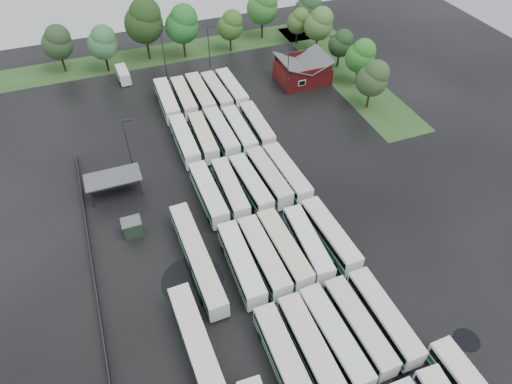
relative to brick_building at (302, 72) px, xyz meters
name	(u,v)px	position (x,y,z in m)	size (l,w,h in m)	color
ground	(274,268)	(-24.00, -42.77, -1.87)	(160.00, 160.00, 0.00)	black
brick_building	(302,72)	(0.00, 0.00, 0.00)	(10.07, 8.60, 5.39)	maroon
wash_shed	(113,178)	(-41.20, -20.74, 1.12)	(8.20, 4.20, 3.58)	#2D2D30
utility_hut	(132,227)	(-40.20, -30.17, -0.55)	(2.70, 2.20, 2.62)	#1C321F
grass_strip_north	(174,52)	(-22.00, 22.03, -1.86)	(80.00, 10.00, 0.01)	#2A4E1E
grass_strip_east	(344,72)	(10.00, 0.03, -1.86)	(10.00, 50.00, 0.01)	#2A4E1E
west_fence	(93,268)	(-46.20, -34.77, -1.27)	(0.10, 50.00, 1.20)	#2D2D30
bus_r1c0	(284,358)	(-28.22, -55.50, 0.00)	(2.64, 12.18, 3.39)	silver
bus_r1c1	(310,348)	(-25.04, -55.44, 0.04)	(2.67, 12.48, 3.47)	silver
bus_r1c2	(334,337)	(-22.02, -55.23, 0.05)	(3.10, 12.62, 3.49)	silver
bus_r1c3	(359,326)	(-18.76, -55.02, -0.01)	(2.94, 12.22, 3.38)	silver
bus_r1c4	(384,316)	(-15.45, -54.97, 0.00)	(2.83, 12.25, 3.40)	silver
bus_r2c0	(241,263)	(-28.28, -41.87, 0.04)	(2.86, 12.52, 3.47)	silver
bus_r2c1	(264,256)	(-25.18, -41.85, 0.04)	(2.85, 12.47, 3.46)	silver
bus_r2c2	(284,248)	(-22.19, -41.61, 0.04)	(3.02, 12.52, 3.46)	silver
bus_r2c3	(308,244)	(-18.89, -41.91, -0.03)	(3.13, 12.08, 3.33)	silver
bus_r2c4	(330,235)	(-15.42, -41.63, 0.03)	(3.12, 12.45, 3.44)	silver
bus_r3c0	(208,194)	(-28.49, -27.97, 0.02)	(2.78, 12.33, 3.42)	silver
bus_r3c1	(230,189)	(-25.13, -28.07, -0.03)	(2.79, 12.04, 3.34)	silver
bus_r3c2	(251,184)	(-21.87, -28.18, -0.04)	(3.05, 12.03, 3.32)	silver
bus_r3c3	(269,177)	(-18.72, -27.66, 0.00)	(3.13, 12.32, 3.40)	silver
bus_r3c4	(287,173)	(-15.78, -27.94, 0.05)	(3.19, 12.60, 3.48)	silver
bus_r4c0	(185,141)	(-28.55, -14.05, 0.02)	(2.72, 12.33, 3.43)	silver
bus_r4c1	(203,137)	(-25.28, -14.11, -0.04)	(2.85, 11.97, 3.31)	silver
bus_r4c2	(221,133)	(-22.07, -14.17, 0.05)	(2.81, 12.57, 3.49)	silver
bus_r4c3	(239,131)	(-18.93, -14.59, -0.01)	(2.61, 12.11, 3.37)	silver
bus_r4c4	(257,125)	(-15.47, -14.14, -0.05)	(2.62, 11.90, 3.31)	silver
bus_r5c0	(167,100)	(-28.51, -0.66, 0.06)	(2.94, 12.61, 3.49)	silver
bus_r5c1	(184,98)	(-25.20, -0.68, -0.03)	(2.73, 12.03, 3.34)	silver
bus_r5c2	(200,95)	(-22.02, -0.87, 0.06)	(2.71, 12.57, 3.50)	silver
bus_r5c3	(217,92)	(-18.82, -1.05, -0.01)	(2.96, 12.20, 3.37)	silver
bus_r5c4	(232,89)	(-15.72, -0.96, 0.00)	(2.90, 12.27, 3.40)	silver
artic_bus_west_b	(197,257)	(-33.23, -38.87, -0.02)	(2.99, 17.98, 3.33)	silver
artic_bus_west_c	(202,359)	(-36.45, -52.50, 0.02)	(3.19, 18.39, 3.40)	silver
minibus	(123,74)	(-34.66, 13.33, -0.48)	(2.40, 5.81, 2.50)	white
tree_north_0	(57,42)	(-45.66, 21.61, 4.77)	(6.23, 6.23, 10.31)	#322013
tree_north_1	(103,42)	(-36.97, 18.53, 4.66)	(6.12, 6.12, 10.14)	black
tree_north_2	(144,20)	(-27.59, 20.84, 6.85)	(8.18, 8.18, 13.55)	#352212
tree_north_3	(183,24)	(-19.91, 18.85, 5.79)	(7.18, 7.18, 11.90)	#3A2A17
tree_north_4	(231,25)	(-9.36, 18.08, 4.23)	(5.72, 5.72, 9.47)	#352216
tree_north_5	(263,6)	(-0.15, 21.88, 5.80)	(7.19, 7.19, 11.91)	#312418
tree_north_6	(308,8)	(10.07, 18.95, 4.84)	(6.29, 6.29, 10.42)	black
tree_east_0	(373,78)	(7.56, -13.73, 4.40)	(5.88, 5.88, 9.75)	#382215
tree_east_1	(361,55)	(10.09, -5.09, 4.34)	(5.82, 5.82, 9.64)	black
tree_east_2	(341,43)	(9.99, 2.66, 3.51)	(5.05, 5.05, 8.36)	black
tree_east_3	(319,23)	(8.68, 10.55, 4.81)	(6.27, 6.27, 10.38)	#362817
tree_east_4	(299,21)	(6.39, 16.28, 3.50)	(5.06, 5.04, 8.35)	black
lamp_post_ne	(288,71)	(-5.19, -4.18, 3.43)	(1.40, 0.27, 9.12)	#2D2D30
lamp_post_nw	(129,146)	(-37.74, -18.30, 4.50)	(1.69, 0.33, 10.97)	#2D2D30
lamp_post_back_w	(164,50)	(-25.97, 10.59, 4.52)	(1.69, 0.33, 10.99)	#2D2D30
lamp_post_back_e	(209,44)	(-16.11, 12.30, 3.42)	(1.40, 0.27, 9.11)	#2D2D30
puddle_2	(193,281)	(-34.59, -40.91, -1.86)	(8.06, 8.06, 0.01)	black
puddle_3	(292,259)	(-21.23, -42.22, -1.86)	(4.02, 4.02, 0.01)	black
puddle_4	(467,340)	(-7.25, -60.17, -1.86)	(3.09, 3.09, 0.01)	black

